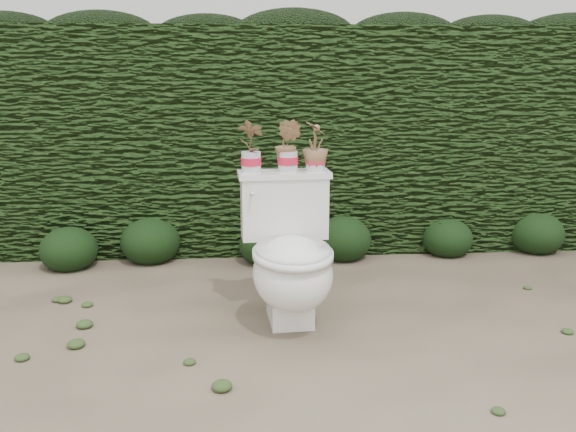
{
  "coord_description": "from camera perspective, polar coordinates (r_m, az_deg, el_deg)",
  "views": [
    {
      "loc": [
        -0.41,
        -3.07,
        1.33
      ],
      "look_at": [
        -0.2,
        0.09,
        0.55
      ],
      "focal_mm": 38.0,
      "sensor_mm": 36.0,
      "label": 1
    }
  ],
  "objects": [
    {
      "name": "liriope_clump_6",
      "position": [
        4.85,
        22.21,
        -1.18
      ],
      "size": [
        0.4,
        0.4,
        0.32
      ],
      "primitive_type": "ellipsoid",
      "color": "black",
      "rests_on": "ground"
    },
    {
      "name": "liriope_clump_4",
      "position": [
        4.34,
        5.11,
        -1.81
      ],
      "size": [
        0.41,
        0.41,
        0.33
      ],
      "primitive_type": "ellipsoid",
      "color": "black",
      "rests_on": "ground"
    },
    {
      "name": "liriope_clump_2",
      "position": [
        4.37,
        -12.76,
        -1.96
      ],
      "size": [
        0.42,
        0.42,
        0.33
      ],
      "primitive_type": "ellipsoid",
      "color": "black",
      "rests_on": "ground"
    },
    {
      "name": "potted_plant_right",
      "position": [
        3.32,
        2.59,
        6.41
      ],
      "size": [
        0.16,
        0.16,
        0.25
      ],
      "primitive_type": "imported",
      "rotation": [
        0.0,
        0.0,
        1.7
      ],
      "color": "#336F22",
      "rests_on": "toilet"
    },
    {
      "name": "potted_plant_left",
      "position": [
        3.27,
        -3.49,
        6.43
      ],
      "size": [
        0.17,
        0.15,
        0.27
      ],
      "primitive_type": "imported",
      "rotation": [
        0.0,
        0.0,
        2.71
      ],
      "color": "#336F22",
      "rests_on": "toilet"
    },
    {
      "name": "liriope_clump_5",
      "position": [
        4.56,
        14.68,
        -1.67
      ],
      "size": [
        0.36,
        0.36,
        0.29
      ],
      "primitive_type": "ellipsoid",
      "color": "black",
      "rests_on": "ground"
    },
    {
      "name": "liriope_clump_1",
      "position": [
        4.38,
        -19.84,
        -2.6
      ],
      "size": [
        0.39,
        0.39,
        0.31
      ],
      "primitive_type": "ellipsoid",
      "color": "black",
      "rests_on": "ground"
    },
    {
      "name": "liriope_clump_3",
      "position": [
        4.24,
        -2.04,
        -2.31
      ],
      "size": [
        0.38,
        0.38,
        0.31
      ],
      "primitive_type": "ellipsoid",
      "color": "black",
      "rests_on": "ground"
    },
    {
      "name": "hedge",
      "position": [
        4.72,
        1.15,
        7.37
      ],
      "size": [
        8.0,
        1.0,
        1.6
      ],
      "primitive_type": "cube",
      "color": "#243F15",
      "rests_on": "ground"
    },
    {
      "name": "potted_plant_center",
      "position": [
        3.29,
        -0.01,
        6.51
      ],
      "size": [
        0.19,
        0.18,
        0.27
      ],
      "primitive_type": "imported",
      "rotation": [
        0.0,
        0.0,
        5.68
      ],
      "color": "#336F22",
      "rests_on": "toilet"
    },
    {
      "name": "toilet",
      "position": [
        3.18,
        0.22,
        -4.01
      ],
      "size": [
        0.51,
        0.71,
        0.78
      ],
      "rotation": [
        0.0,
        0.0,
        0.07
      ],
      "color": "white",
      "rests_on": "ground"
    },
    {
      "name": "house_wall",
      "position": [
        9.15,
        2.57,
        18.01
      ],
      "size": [
        8.0,
        3.5,
        4.0
      ],
      "primitive_type": "cube",
      "color": "silver",
      "rests_on": "ground"
    },
    {
      "name": "ground",
      "position": [
        3.37,
        3.51,
        -9.45
      ],
      "size": [
        60.0,
        60.0,
        0.0
      ],
      "primitive_type": "plane",
      "color": "#796A53",
      "rests_on": "ground"
    }
  ]
}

